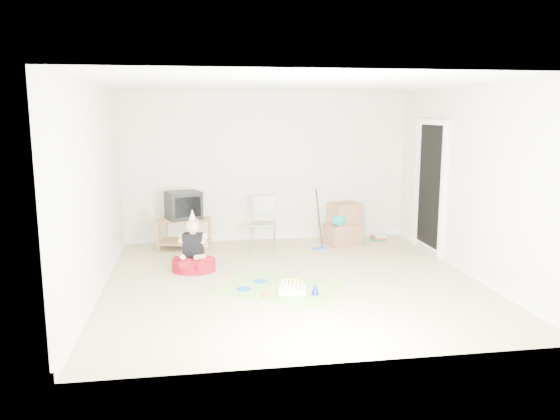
{
  "coord_description": "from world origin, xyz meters",
  "views": [
    {
      "loc": [
        -1.26,
        -6.98,
        2.25
      ],
      "look_at": [
        -0.1,
        0.4,
        0.9
      ],
      "focal_mm": 35.0,
      "sensor_mm": 36.0,
      "label": 1
    }
  ],
  "objects": [
    {
      "name": "orange_cup_far",
      "position": [
        -0.44,
        -0.65,
        0.04
      ],
      "size": [
        0.09,
        0.09,
        0.07
      ],
      "primitive_type": "cylinder",
      "rotation": [
        0.0,
        0.0,
        -0.84
      ],
      "color": "orange",
      "rests_on": "party_mat"
    },
    {
      "name": "folding_chair",
      "position": [
        -0.18,
        1.71,
        0.44
      ],
      "size": [
        0.48,
        0.46,
        0.9
      ],
      "color": "gray",
      "rests_on": "ground"
    },
    {
      "name": "seated_woman",
      "position": [
        -1.31,
        0.67,
        0.2
      ],
      "size": [
        0.74,
        0.74,
        0.9
      ],
      "color": "maroon",
      "rests_on": "ground"
    },
    {
      "name": "blue_plate_far",
      "position": [
        -0.68,
        -0.3,
        0.01
      ],
      "size": [
        0.27,
        0.27,
        0.01
      ],
      "primitive_type": "cylinder",
      "rotation": [
        0.0,
        0.0,
        -0.79
      ],
      "color": "blue",
      "rests_on": "party_mat"
    },
    {
      "name": "blue_party_hat",
      "position": [
        0.18,
        -0.63,
        0.08
      ],
      "size": [
        0.14,
        0.14,
        0.15
      ],
      "primitive_type": "cone",
      "rotation": [
        0.0,
        0.0,
        -0.4
      ],
      "color": "#1926B2",
      "rests_on": "party_mat"
    },
    {
      "name": "party_mat",
      "position": [
        -0.23,
        -0.29,
        0.0
      ],
      "size": [
        1.88,
        1.73,
        0.01
      ],
      "primitive_type": "cube",
      "rotation": [
        0.0,
        0.0,
        -0.54
      ],
      "color": "#F13290",
      "rests_on": "ground"
    },
    {
      "name": "crt_tv",
      "position": [
        -1.46,
        1.99,
        0.73
      ],
      "size": [
        0.65,
        0.59,
        0.45
      ],
      "primitive_type": "cube",
      "rotation": [
        0.0,
        0.0,
        0.35
      ],
      "color": "black",
      "rests_on": "tv_stand"
    },
    {
      "name": "cardboard_boxes",
      "position": [
        1.22,
        1.86,
        0.34
      ],
      "size": [
        0.66,
        0.59,
        0.71
      ],
      "color": "#966748",
      "rests_on": "ground"
    },
    {
      "name": "floor_mop",
      "position": [
        0.75,
        1.6,
        0.26
      ],
      "size": [
        0.25,
        0.33,
        0.97
      ],
      "color": "blue",
      "rests_on": "ground"
    },
    {
      "name": "tv_stand",
      "position": [
        -1.46,
        1.99,
        0.3
      ],
      "size": [
        0.91,
        0.69,
        0.51
      ],
      "color": "#A17148",
      "rests_on": "ground"
    },
    {
      "name": "orange_cup_near",
      "position": [
        -0.02,
        -0.15,
        0.04
      ],
      "size": [
        0.08,
        0.08,
        0.07
      ],
      "primitive_type": "cylinder",
      "rotation": [
        0.0,
        0.0,
        -0.31
      ],
      "color": "orange",
      "rests_on": "party_mat"
    },
    {
      "name": "birthday_cake",
      "position": [
        -0.09,
        -0.56,
        0.05
      ],
      "size": [
        0.39,
        0.34,
        0.16
      ],
      "color": "white",
      "rests_on": "party_mat"
    },
    {
      "name": "book_pile",
      "position": [
        1.94,
        2.11,
        0.05
      ],
      "size": [
        0.28,
        0.33,
        0.1
      ],
      "color": "#22673D",
      "rests_on": "ground"
    },
    {
      "name": "doorway_recess",
      "position": [
        2.48,
        1.2,
        1.02
      ],
      "size": [
        0.02,
        0.9,
        2.05
      ],
      "primitive_type": "cube",
      "color": "black",
      "rests_on": "ground"
    },
    {
      "name": "ground",
      "position": [
        0.0,
        0.0,
        0.0
      ],
      "size": [
        5.0,
        5.0,
        0.0
      ],
      "primitive_type": "plane",
      "color": "#C6B58E",
      "rests_on": "ground"
    },
    {
      "name": "blue_plate_near",
      "position": [
        -0.43,
        -0.02,
        0.01
      ],
      "size": [
        0.26,
        0.26,
        0.01
      ],
      "primitive_type": "cylinder",
      "rotation": [
        0.0,
        0.0,
        -0.96
      ],
      "color": "blue",
      "rests_on": "party_mat"
    }
  ]
}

